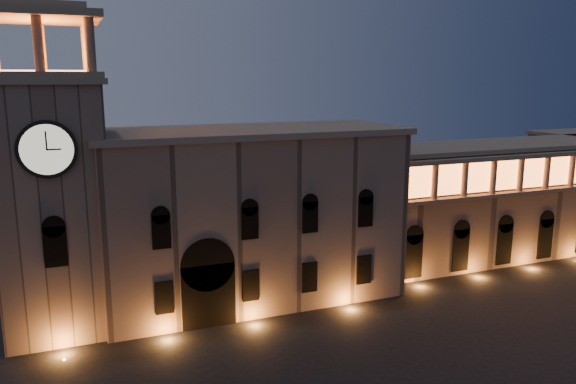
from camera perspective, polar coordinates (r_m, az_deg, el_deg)
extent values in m
cube|color=#7A604F|center=(57.78, -3.84, -2.54)|extent=(30.00, 12.00, 17.00)
cube|color=#88735D|center=(56.30, -3.96, 6.18)|extent=(30.80, 12.80, 0.60)
cube|color=black|center=(52.98, -8.21, -10.22)|extent=(5.00, 1.40, 6.00)
cylinder|color=black|center=(51.95, -8.31, -7.14)|extent=(5.00, 1.40, 5.00)
cube|color=orange|center=(52.87, -8.15, -10.50)|extent=(4.20, 0.20, 5.00)
cube|color=#7A604F|center=(53.67, -22.68, -1.78)|extent=(9.00, 9.00, 22.00)
cube|color=#88735D|center=(52.42, -23.65, 10.29)|extent=(9.80, 9.80, 0.50)
cylinder|color=black|center=(48.06, -23.30, 3.99)|extent=(4.60, 0.35, 4.60)
cylinder|color=beige|center=(47.92, -23.30, 3.97)|extent=(4.00, 0.12, 4.00)
cube|color=#88735D|center=(52.42, -23.69, 10.83)|extent=(9.40, 9.40, 0.50)
cube|color=orange|center=(52.43, -23.72, 11.16)|extent=(6.80, 6.80, 0.15)
cylinder|color=#88735D|center=(48.69, -24.05, 13.60)|extent=(0.76, 0.76, 4.20)
cylinder|color=#88735D|center=(48.73, -19.46, 13.93)|extent=(0.76, 0.76, 4.20)
cylinder|color=#88735D|center=(56.28, -23.78, 13.21)|extent=(0.76, 0.76, 4.20)
cylinder|color=#88735D|center=(56.31, -19.81, 13.49)|extent=(0.76, 0.76, 4.20)
cylinder|color=#88735D|center=(52.52, -19.65, 13.69)|extent=(0.76, 0.76, 4.20)
cube|color=#88735D|center=(52.66, -24.12, 15.99)|extent=(9.80, 9.80, 0.60)
cube|color=#88735D|center=(52.72, -24.18, 16.64)|extent=(7.50, 7.50, 0.60)
cube|color=brown|center=(76.91, 20.56, -0.86)|extent=(40.00, 10.00, 14.00)
cube|color=#88735D|center=(75.78, 20.94, 4.50)|extent=(40.60, 10.60, 0.50)
cube|color=#88735D|center=(72.60, 23.57, 0.06)|extent=(40.00, 1.20, 0.40)
cube|color=#88735D|center=(71.94, 23.85, 3.42)|extent=(40.00, 1.40, 0.50)
cube|color=orange|center=(72.61, 23.41, 1.84)|extent=(38.00, 0.15, 3.60)
cylinder|color=#88735D|center=(60.85, 11.66, 0.85)|extent=(0.70, 0.70, 4.00)
cylinder|color=#88735D|center=(63.12, 14.70, 1.09)|extent=(0.70, 0.70, 4.00)
cylinder|color=#88735D|center=(65.54, 17.53, 1.31)|extent=(0.70, 0.70, 4.00)
cylinder|color=#88735D|center=(68.12, 20.15, 1.50)|extent=(0.70, 0.70, 4.00)
cylinder|color=#88735D|center=(70.83, 22.57, 1.68)|extent=(0.70, 0.70, 4.00)
cylinder|color=#88735D|center=(73.65, 24.81, 1.85)|extent=(0.70, 0.70, 4.00)
cylinder|color=#88735D|center=(76.59, 26.88, 2.00)|extent=(0.70, 0.70, 4.00)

